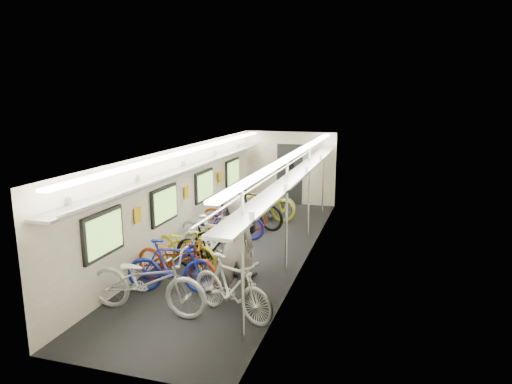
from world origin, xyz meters
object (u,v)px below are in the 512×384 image
Objects in this scene: bicycle_1 at (172,266)px; passenger_near at (234,248)px; passenger_mid at (238,230)px; backpack at (243,217)px; bicycle_0 at (147,281)px.

bicycle_1 is 0.88× the size of passenger_near.
passenger_mid is 4.84× the size of backpack.
bicycle_0 is 2.19m from backpack.
passenger_near is 5.10× the size of backpack.
passenger_mid is at bearing 119.19° from backpack.
bicycle_1 is 1.28m from passenger_near.
passenger_near reaches higher than backpack.
passenger_near is at bearing -99.21° from bicycle_1.
passenger_mid is at bearing -100.71° from passenger_near.
passenger_near is at bearing -54.29° from bicycle_0.
passenger_near reaches higher than bicycle_0.
bicycle_0 is 0.84m from bicycle_1.
passenger_near is 0.94m from backpack.
bicycle_0 is 1.25× the size of bicycle_1.
passenger_mid is (0.89, 2.08, 0.36)m from bicycle_0.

